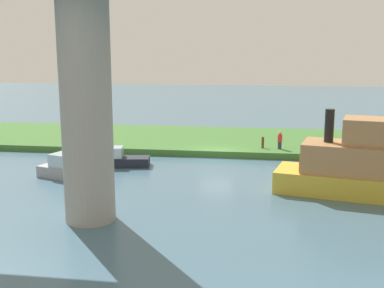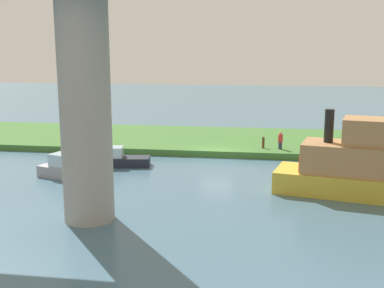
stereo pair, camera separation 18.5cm
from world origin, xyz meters
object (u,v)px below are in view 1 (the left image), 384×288
Objects in this scene: mooring_post at (263,142)px; skiff_small at (118,159)px; bridge_pylon at (86,112)px; person_on_bank at (280,140)px; motorboat_white at (368,165)px; pontoon_yellow at (70,170)px.

mooring_post is 0.20× the size of skiff_small.
person_on_bank is (-9.45, -16.13, -4.04)m from bridge_pylon.
motorboat_white is at bearing 113.95° from person_on_bank.
person_on_bank is 11.11m from motorboat_white.
person_on_bank is 1.35m from mooring_post.
motorboat_white is at bearing 119.38° from mooring_post.
person_on_bank is 0.29× the size of pontoon_yellow.
bridge_pylon is 19.13m from person_on_bank.
bridge_pylon is at bearing 100.20° from skiff_small.
motorboat_white is 2.02× the size of pontoon_yellow.
skiff_small is 4.11m from pontoon_yellow.
person_on_bank is at bearing -120.35° from bridge_pylon.
person_on_bank is 12.60m from skiff_small.
motorboat_white is (-13.95, -5.99, -3.47)m from bridge_pylon.
motorboat_white is 18.04m from pontoon_yellow.
motorboat_white reaches higher than skiff_small.
pontoon_yellow reaches higher than skiff_small.
pontoon_yellow is (17.96, -1.27, -1.23)m from motorboat_white.
bridge_pylon is 2.43× the size of skiff_small.
mooring_post is at bearing -60.62° from motorboat_white.
person_on_bank is 1.58× the size of mooring_post.
skiff_small is 0.89× the size of pontoon_yellow.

